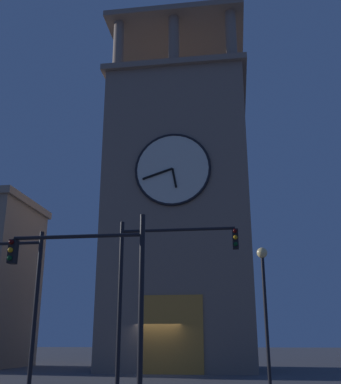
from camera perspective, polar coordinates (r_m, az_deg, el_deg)
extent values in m
plane|color=#4C4C51|center=(25.80, -1.52, -21.56)|extent=(200.00, 200.00, 0.00)
cube|color=gray|center=(30.54, 1.37, -3.74)|extent=(8.71, 8.59, 18.23)
cube|color=gray|center=(34.03, 1.25, 11.65)|extent=(9.31, 9.19, 0.40)
cylinder|color=gray|center=(31.88, 7.48, 18.50)|extent=(0.70, 0.70, 3.73)
cylinder|color=gray|center=(32.06, 0.41, 18.10)|extent=(0.70, 0.70, 3.73)
cylinder|color=gray|center=(32.67, -6.45, 17.46)|extent=(0.70, 0.70, 3.73)
cylinder|color=gray|center=(38.10, 7.65, 11.92)|extent=(0.70, 0.70, 3.73)
cylinder|color=gray|center=(38.25, 1.90, 11.63)|extent=(0.70, 0.70, 3.73)
cylinder|color=gray|center=(38.76, -3.74, 11.24)|extent=(0.70, 0.70, 3.73)
cube|color=gray|center=(36.24, 1.21, 17.34)|extent=(9.31, 9.19, 0.40)
cylinder|color=black|center=(37.27, 1.19, 19.51)|extent=(0.12, 0.12, 3.07)
cylinder|color=silver|center=(27.04, 0.27, 2.84)|extent=(4.36, 0.12, 4.36)
torus|color=black|center=(27.02, 0.26, 2.86)|extent=(4.52, 0.16, 4.52)
cube|color=black|center=(26.73, 0.47, 1.75)|extent=(0.33, 0.06, 1.20)
cube|color=black|center=(26.97, -1.61, 2.26)|extent=(1.80, 0.06, 0.68)
cube|color=orange|center=(25.40, 0.34, -17.10)|extent=(3.20, 0.24, 4.00)
cylinder|color=black|center=(13.79, -3.66, -13.61)|extent=(0.16, 0.16, 5.35)
cylinder|color=black|center=(14.64, -11.45, -5.41)|extent=(4.12, 0.12, 0.12)
cube|color=black|center=(15.35, -18.88, -7.00)|extent=(0.22, 0.30, 0.75)
sphere|color=#360505|center=(15.25, -19.07, -5.86)|extent=(0.16, 0.16, 0.16)
sphere|color=orange|center=(15.20, -19.16, -6.78)|extent=(0.16, 0.16, 0.16)
sphere|color=#063316|center=(15.16, -19.26, -7.70)|extent=(0.16, 0.16, 0.16)
cylinder|color=black|center=(17.81, -6.28, -13.28)|extent=(0.16, 0.16, 6.11)
cylinder|color=black|center=(17.83, 0.89, -4.69)|extent=(4.38, 0.12, 0.12)
cube|color=black|center=(17.61, 8.03, -5.77)|extent=(0.22, 0.30, 0.75)
sphere|color=#360505|center=(17.49, 7.98, -4.77)|extent=(0.16, 0.16, 0.16)
sphere|color=orange|center=(17.44, 8.02, -5.57)|extent=(0.16, 0.16, 0.16)
sphere|color=#063316|center=(17.38, 8.05, -6.37)|extent=(0.16, 0.16, 0.16)
cylinder|color=black|center=(18.24, -16.33, -13.47)|extent=(0.16, 0.16, 5.68)
cylinder|color=black|center=(19.20, -19.83, -6.03)|extent=(3.01, 0.12, 0.12)
cylinder|color=black|center=(19.36, 11.73, -15.17)|extent=(0.14, 0.14, 4.90)
sphere|color=#F9DB8C|center=(19.65, 11.24, -7.37)|extent=(0.44, 0.44, 0.44)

